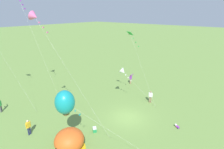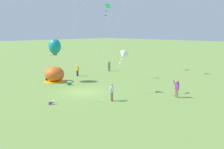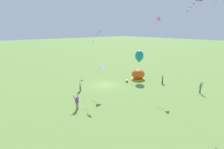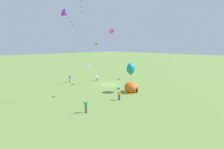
{
  "view_description": "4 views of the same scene",
  "coord_description": "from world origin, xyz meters",
  "px_view_note": "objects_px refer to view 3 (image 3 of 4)",
  "views": [
    {
      "loc": [
        -15.0,
        -9.81,
        11.93
      ],
      "look_at": [
        2.29,
        4.28,
        3.86
      ],
      "focal_mm": 28.0,
      "sensor_mm": 36.0,
      "label": 1
    },
    {
      "loc": [
        22.95,
        -18.21,
        6.97
      ],
      "look_at": [
        1.2,
        3.54,
        1.77
      ],
      "focal_mm": 42.0,
      "sensor_mm": 36.0,
      "label": 2
    },
    {
      "loc": [
        18.69,
        24.04,
        10.07
      ],
      "look_at": [
        1.52,
        3.7,
        3.01
      ],
      "focal_mm": 28.0,
      "sensor_mm": 36.0,
      "label": 3
    },
    {
      "loc": [
        -25.32,
        24.2,
        9.19
      ],
      "look_at": [
        -1.83,
        0.84,
        2.79
      ],
      "focal_mm": 24.0,
      "sensor_mm": 36.0,
      "label": 4
    }
  ],
  "objects_px": {
    "person_watching_sky": "(80,85)",
    "kite_teal": "(139,56)",
    "popup_tent": "(138,74)",
    "person_arms_raised": "(77,102)",
    "kite_pink": "(158,19)",
    "toddler_crawling": "(82,80)",
    "kite_white": "(101,68)",
    "person_with_toddler": "(163,78)",
    "person_flying_kite": "(201,87)",
    "kite_green": "(97,35)",
    "cooler_box": "(127,81)"
  },
  "relations": [
    {
      "from": "kite_white",
      "to": "kite_pink",
      "type": "bearing_deg",
      "value": 166.17
    },
    {
      "from": "person_flying_kite",
      "to": "kite_green",
      "type": "distance_m",
      "value": 18.26
    },
    {
      "from": "person_with_toddler",
      "to": "person_arms_raised",
      "type": "height_order",
      "value": "person_arms_raised"
    },
    {
      "from": "person_with_toddler",
      "to": "person_flying_kite",
      "type": "height_order",
      "value": "person_flying_kite"
    },
    {
      "from": "person_with_toddler",
      "to": "kite_pink",
      "type": "height_order",
      "value": "kite_pink"
    },
    {
      "from": "person_arms_raised",
      "to": "kite_white",
      "type": "bearing_deg",
      "value": -157.99
    },
    {
      "from": "popup_tent",
      "to": "person_arms_raised",
      "type": "distance_m",
      "value": 17.0
    },
    {
      "from": "kite_green",
      "to": "kite_white",
      "type": "bearing_deg",
      "value": 67.6
    },
    {
      "from": "kite_white",
      "to": "person_watching_sky",
      "type": "bearing_deg",
      "value": -63.88
    },
    {
      "from": "person_watching_sky",
      "to": "person_flying_kite",
      "type": "distance_m",
      "value": 19.39
    },
    {
      "from": "person_arms_raised",
      "to": "kite_pink",
      "type": "bearing_deg",
      "value": 179.14
    },
    {
      "from": "person_with_toddler",
      "to": "kite_teal",
      "type": "distance_m",
      "value": 6.27
    },
    {
      "from": "popup_tent",
      "to": "person_with_toddler",
      "type": "bearing_deg",
      "value": 104.69
    },
    {
      "from": "toddler_crawling",
      "to": "kite_teal",
      "type": "height_order",
      "value": "kite_teal"
    },
    {
      "from": "person_watching_sky",
      "to": "person_arms_raised",
      "type": "height_order",
      "value": "person_arms_raised"
    },
    {
      "from": "person_with_toddler",
      "to": "person_watching_sky",
      "type": "height_order",
      "value": "same"
    },
    {
      "from": "person_arms_raised",
      "to": "person_with_toddler",
      "type": "bearing_deg",
      "value": 177.94
    },
    {
      "from": "person_arms_raised",
      "to": "kite_pink",
      "type": "distance_m",
      "value": 18.84
    },
    {
      "from": "person_with_toddler",
      "to": "kite_pink",
      "type": "distance_m",
      "value": 10.74
    },
    {
      "from": "person_flying_kite",
      "to": "kite_teal",
      "type": "xyz_separation_m",
      "value": [
        1.49,
        -11.71,
        3.82
      ]
    },
    {
      "from": "kite_teal",
      "to": "kite_pink",
      "type": "relative_size",
      "value": 0.57
    },
    {
      "from": "toddler_crawling",
      "to": "kite_teal",
      "type": "bearing_deg",
      "value": 144.75
    },
    {
      "from": "person_with_toddler",
      "to": "kite_teal",
      "type": "xyz_separation_m",
      "value": [
        1.35,
        -4.76,
        3.85
      ]
    },
    {
      "from": "person_watching_sky",
      "to": "kite_teal",
      "type": "height_order",
      "value": "kite_teal"
    },
    {
      "from": "popup_tent",
      "to": "person_watching_sky",
      "type": "bearing_deg",
      "value": -6.79
    },
    {
      "from": "cooler_box",
      "to": "person_arms_raised",
      "type": "xyz_separation_m",
      "value": [
        13.17,
        4.2,
        0.78
      ]
    },
    {
      "from": "person_flying_kite",
      "to": "kite_pink",
      "type": "relative_size",
      "value": 0.16
    },
    {
      "from": "kite_white",
      "to": "kite_pink",
      "type": "distance_m",
      "value": 12.67
    },
    {
      "from": "kite_green",
      "to": "kite_pink",
      "type": "relative_size",
      "value": 0.81
    },
    {
      "from": "kite_white",
      "to": "person_arms_raised",
      "type": "bearing_deg",
      "value": 22.01
    },
    {
      "from": "toddler_crawling",
      "to": "person_watching_sky",
      "type": "bearing_deg",
      "value": 56.81
    },
    {
      "from": "kite_teal",
      "to": "kite_green",
      "type": "bearing_deg",
      "value": 0.46
    },
    {
      "from": "cooler_box",
      "to": "person_watching_sky",
      "type": "relative_size",
      "value": 0.37
    },
    {
      "from": "kite_teal",
      "to": "kite_green",
      "type": "relative_size",
      "value": 0.7
    },
    {
      "from": "popup_tent",
      "to": "kite_teal",
      "type": "height_order",
      "value": "kite_teal"
    },
    {
      "from": "person_flying_kite",
      "to": "kite_white",
      "type": "height_order",
      "value": "kite_white"
    },
    {
      "from": "kite_white",
      "to": "cooler_box",
      "type": "bearing_deg",
      "value": -165.63
    },
    {
      "from": "person_watching_sky",
      "to": "person_with_toddler",
      "type": "bearing_deg",
      "value": 155.22
    },
    {
      "from": "kite_pink",
      "to": "person_watching_sky",
      "type": "bearing_deg",
      "value": -26.97
    },
    {
      "from": "popup_tent",
      "to": "kite_teal",
      "type": "bearing_deg",
      "value": 68.08
    },
    {
      "from": "popup_tent",
      "to": "person_flying_kite",
      "type": "xyz_separation_m",
      "value": [
        -1.42,
        11.87,
        0.0
      ]
    },
    {
      "from": "person_flying_kite",
      "to": "person_arms_raised",
      "type": "distance_m",
      "value": 19.42
    },
    {
      "from": "toddler_crawling",
      "to": "kite_white",
      "type": "distance_m",
      "value": 9.5
    },
    {
      "from": "kite_teal",
      "to": "popup_tent",
      "type": "bearing_deg",
      "value": -111.92
    },
    {
      "from": "person_watching_sky",
      "to": "person_arms_raised",
      "type": "bearing_deg",
      "value": 56.44
    },
    {
      "from": "person_watching_sky",
      "to": "kite_teal",
      "type": "bearing_deg",
      "value": 172.47
    },
    {
      "from": "kite_green",
      "to": "person_flying_kite",
      "type": "bearing_deg",
      "value": 134.84
    },
    {
      "from": "person_watching_sky",
      "to": "kite_green",
      "type": "height_order",
      "value": "kite_green"
    },
    {
      "from": "cooler_box",
      "to": "kite_pink",
      "type": "height_order",
      "value": "kite_pink"
    },
    {
      "from": "person_arms_raised",
      "to": "kite_green",
      "type": "xyz_separation_m",
      "value": [
        -6.3,
        -4.04,
        8.02
      ]
    }
  ]
}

